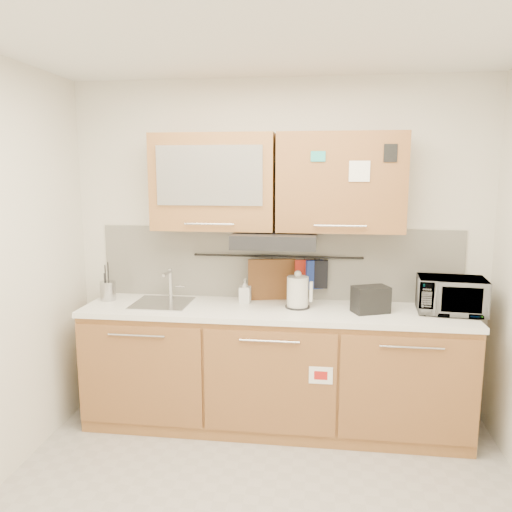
# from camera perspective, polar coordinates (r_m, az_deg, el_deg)

# --- Properties ---
(ceiling) EXTENTS (3.20, 3.20, 0.00)m
(ceiling) POSITION_cam_1_polar(r_m,az_deg,el_deg) (2.46, -0.56, 25.97)
(ceiling) COLOR white
(ceiling) RESTS_ON wall_back
(wall_back) EXTENTS (3.20, 0.00, 3.20)m
(wall_back) POSITION_cam_1_polar(r_m,az_deg,el_deg) (3.90, 2.51, 0.65)
(wall_back) COLOR silver
(wall_back) RESTS_ON ground
(base_cabinet) EXTENTS (2.80, 0.64, 0.88)m
(base_cabinet) POSITION_cam_1_polar(r_m,az_deg,el_deg) (3.85, 2.01, -13.35)
(base_cabinet) COLOR #9F6338
(base_cabinet) RESTS_ON floor
(countertop) EXTENTS (2.82, 0.62, 0.04)m
(countertop) POSITION_cam_1_polar(r_m,az_deg,el_deg) (3.68, 2.05, -6.26)
(countertop) COLOR white
(countertop) RESTS_ON base_cabinet
(backsplash) EXTENTS (2.80, 0.02, 0.56)m
(backsplash) POSITION_cam_1_polar(r_m,az_deg,el_deg) (3.90, 2.49, -0.83)
(backsplash) COLOR silver
(backsplash) RESTS_ON countertop
(upper_cabinets) EXTENTS (1.82, 0.37, 0.70)m
(upper_cabinets) POSITION_cam_1_polar(r_m,az_deg,el_deg) (3.67, 2.26, 8.42)
(upper_cabinets) COLOR #9F6338
(upper_cabinets) RESTS_ON wall_back
(range_hood) EXTENTS (0.60, 0.46, 0.10)m
(range_hood) POSITION_cam_1_polar(r_m,az_deg,el_deg) (3.63, 2.19, 1.91)
(range_hood) COLOR black
(range_hood) RESTS_ON upper_cabinets
(sink) EXTENTS (0.42, 0.40, 0.26)m
(sink) POSITION_cam_1_polar(r_m,az_deg,el_deg) (3.86, -10.62, -5.30)
(sink) COLOR silver
(sink) RESTS_ON countertop
(utensil_rail) EXTENTS (1.30, 0.02, 0.02)m
(utensil_rail) POSITION_cam_1_polar(r_m,az_deg,el_deg) (3.85, 2.44, -0.05)
(utensil_rail) COLOR black
(utensil_rail) RESTS_ON backsplash
(utensil_crock) EXTENTS (0.14, 0.14, 0.30)m
(utensil_crock) POSITION_cam_1_polar(r_m,az_deg,el_deg) (4.04, -16.56, -3.79)
(utensil_crock) COLOR #A9A8AD
(utensil_crock) RESTS_ON countertop
(kettle) EXTENTS (0.20, 0.18, 0.28)m
(kettle) POSITION_cam_1_polar(r_m,az_deg,el_deg) (3.67, 4.80, -4.22)
(kettle) COLOR silver
(kettle) RESTS_ON countertop
(toaster) EXTENTS (0.29, 0.23, 0.19)m
(toaster) POSITION_cam_1_polar(r_m,az_deg,el_deg) (3.63, 12.97, -4.83)
(toaster) COLOR black
(toaster) RESTS_ON countertop
(microwave) EXTENTS (0.48, 0.35, 0.25)m
(microwave) POSITION_cam_1_polar(r_m,az_deg,el_deg) (3.78, 21.39, -4.22)
(microwave) COLOR #999999
(microwave) RESTS_ON countertop
(soap_bottle) EXTENTS (0.09, 0.09, 0.18)m
(soap_bottle) POSITION_cam_1_polar(r_m,az_deg,el_deg) (3.80, -1.27, -4.00)
(soap_bottle) COLOR #999999
(soap_bottle) RESTS_ON countertop
(cutting_board) EXTENTS (0.36, 0.11, 0.45)m
(cutting_board) POSITION_cam_1_polar(r_m,az_deg,el_deg) (3.89, 1.80, -3.66)
(cutting_board) COLOR brown
(cutting_board) RESTS_ON utensil_rail
(oven_mitt) EXTENTS (0.14, 0.08, 0.22)m
(oven_mitt) POSITION_cam_1_polar(r_m,az_deg,el_deg) (3.85, 6.72, -2.12)
(oven_mitt) COLOR navy
(oven_mitt) RESTS_ON utensil_rail
(dark_pouch) EXTENTS (0.14, 0.04, 0.22)m
(dark_pouch) POSITION_cam_1_polar(r_m,az_deg,el_deg) (3.85, 7.19, -2.07)
(dark_pouch) COLOR black
(dark_pouch) RESTS_ON utensil_rail
(pot_holder) EXTENTS (0.15, 0.05, 0.18)m
(pot_holder) POSITION_cam_1_polar(r_m,az_deg,el_deg) (3.85, 5.53, -1.76)
(pot_holder) COLOR #B52518
(pot_holder) RESTS_ON utensil_rail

